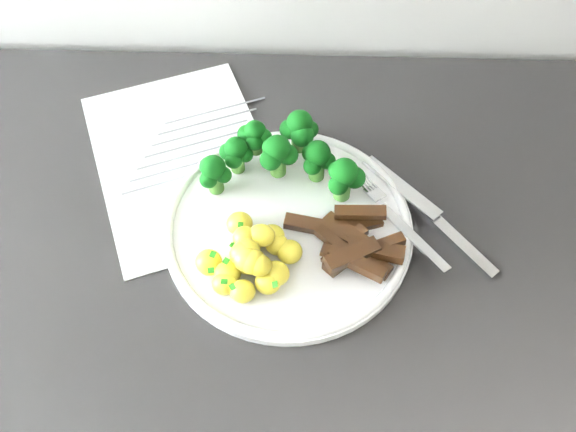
{
  "coord_description": "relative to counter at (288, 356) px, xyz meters",
  "views": [
    {
      "loc": [
        0.02,
        1.26,
        1.52
      ],
      "look_at": [
        0.01,
        1.66,
        0.94
      ],
      "focal_mm": 37.06,
      "sensor_mm": 36.0,
      "label": 1
    }
  ],
  "objects": [
    {
      "name": "beef_strips",
      "position": [
        0.08,
        -0.04,
        0.48
      ],
      "size": [
        0.14,
        0.11,
        0.03
      ],
      "color": "black",
      "rests_on": "plate"
    },
    {
      "name": "recipe_paper",
      "position": [
        -0.14,
        0.1,
        0.46
      ],
      "size": [
        0.32,
        0.37,
        0.0
      ],
      "color": "white",
      "rests_on": "counter"
    },
    {
      "name": "potatoes",
      "position": [
        -0.04,
        -0.07,
        0.48
      ],
      "size": [
        0.12,
        0.12,
        0.05
      ],
      "color": "yellow",
      "rests_on": "plate"
    },
    {
      "name": "knife",
      "position": [
        0.19,
        -0.01,
        0.46
      ],
      "size": [
        0.16,
        0.18,
        0.02
      ],
      "color": "silver",
      "rests_on": "plate"
    },
    {
      "name": "broccoli",
      "position": [
        -0.01,
        0.07,
        0.51
      ],
      "size": [
        0.2,
        0.12,
        0.07
      ],
      "color": "#2F5C1D",
      "rests_on": "plate"
    },
    {
      "name": "counter",
      "position": [
        0.0,
        0.0,
        0.0
      ],
      "size": [
        2.42,
        0.6,
        0.91
      ],
      "color": "black",
      "rests_on": "ground"
    },
    {
      "name": "plate",
      "position": [
        0.0,
        -0.01,
        0.46
      ],
      "size": [
        0.31,
        0.31,
        0.02
      ],
      "color": "white",
      "rests_on": "counter"
    },
    {
      "name": "fork",
      "position": [
        0.14,
        -0.01,
        0.47
      ],
      "size": [
        0.11,
        0.15,
        0.02
      ],
      "color": "silver",
      "rests_on": "plate"
    }
  ]
}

